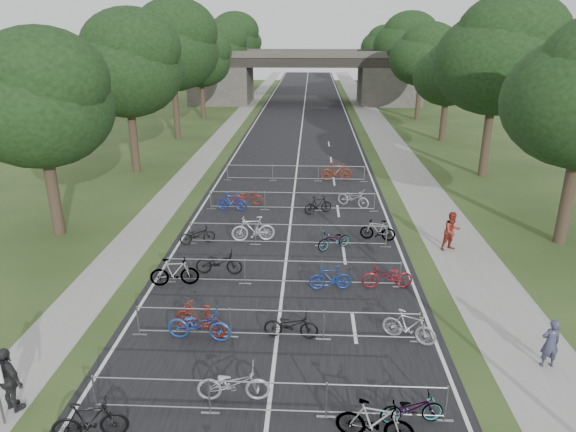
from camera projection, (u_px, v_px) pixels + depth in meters
The scene contains 48 objects.
road at pixel (302, 121), 57.12m from camera, with size 11.00×140.00×0.01m, color black.
sidewalk_right at pixel (375, 122), 56.77m from camera, with size 3.00×140.00×0.01m, color gray.
sidewalk_left at pixel (236, 121), 57.44m from camera, with size 2.00×140.00×0.01m, color gray.
lane_markings at pixel (302, 121), 57.12m from camera, with size 0.12×140.00×0.00m, color silver.
overpass_bridge at pixel (305, 77), 69.99m from camera, with size 31.00×8.00×7.05m.
tree_left_0 at pixel (40, 102), 23.41m from camera, with size 6.72×6.72×10.25m.
tree_left_1 at pixel (127, 66), 34.39m from camera, with size 7.56×7.56×11.53m.
tree_right_1 at pixel (499, 58), 33.13m from camera, with size 8.18×8.18×12.47m.
tree_left_2 at pixel (172, 48), 45.38m from camera, with size 8.40×8.40×12.81m.
tree_right_2 at pixel (450, 74), 45.06m from camera, with size 6.16×6.16×9.39m.
tree_left_3 at pixel (201, 59), 57.20m from camera, with size 6.72×6.72×10.25m.
tree_right_3 at pixel (423, 56), 55.99m from camera, with size 7.17×7.17×10.93m.
tree_left_4 at pixel (219, 48), 68.19m from camera, with size 7.56×7.56×11.53m.
tree_right_4 at pixel (405, 44), 66.92m from camera, with size 8.18×8.18×12.47m.
tree_left_5 at pixel (232, 40), 79.17m from camera, with size 8.40×8.40×12.81m.
tree_right_5 at pixel (391, 55), 78.86m from camera, with size 6.16×6.16×9.39m.
tree_left_6 at pixel (243, 48), 91.00m from camera, with size 6.72×6.72×10.25m.
tree_right_6 at pixel (382, 46), 89.79m from camera, with size 7.17×7.17×10.93m.
barrier_row_1 at pixel (268, 399), 13.38m from camera, with size 9.70×0.08×1.10m.
barrier_row_2 at pixel (277, 324), 16.75m from camera, with size 9.70×0.08×1.10m.
barrier_row_3 at pixel (283, 273), 20.32m from camera, with size 9.70×0.08×1.10m.
barrier_row_4 at pixel (288, 235), 24.08m from camera, with size 9.70×0.08×1.10m.
barrier_row_5 at pixel (292, 201), 28.77m from camera, with size 9.70×0.08×1.10m.
barrier_row_6 at pixel (295, 173), 34.40m from camera, with size 9.70×0.08×1.10m.
bike_4 at pixel (90, 421), 12.59m from camera, with size 0.52×1.85×1.11m, color black.
bike_5 at pixel (233, 384), 13.97m from camera, with size 0.70×2.00×1.05m, color #B0AEB6.
bike_6 at pixel (375, 422), 12.54m from camera, with size 0.55×1.93×1.16m, color gray.
bike_7 at pixel (412, 408), 13.19m from camera, with size 0.58×1.67×0.88m, color gray.
bike_8 at pixel (199, 325), 16.70m from camera, with size 0.74×2.13×1.12m, color #1B4597.
bike_9 at pixel (200, 319), 16.98m from camera, with size 0.55×1.94×1.17m, color maroon.
bike_10 at pixel (291, 325), 16.84m from camera, with size 0.63×1.80×0.95m, color black.
bike_11 at pixel (409, 327), 16.63m from camera, with size 0.51×1.80×1.08m, color #A5A3AB.
bike_12 at pixel (174, 272), 20.27m from camera, with size 0.54×1.92×1.16m, color gray.
bike_13 at pixel (219, 263), 21.27m from camera, with size 0.68×1.95×1.03m, color black.
bike_14 at pixel (330, 278), 19.97m from camera, with size 0.48×1.69×1.01m, color navy.
bike_15 at pixel (388, 276), 20.06m from camera, with size 0.69×1.98×1.04m, color maroon.
bike_16 at pixel (197, 235), 24.31m from camera, with size 0.58×1.68×0.88m, color black.
bike_17 at pixel (253, 229), 24.54m from camera, with size 0.59×2.08×1.25m, color silver.
bike_18 at pixel (334, 240), 23.70m from camera, with size 0.60×1.71×0.90m, color gray.
bike_19 at pixel (378, 230), 24.70m from camera, with size 0.48×1.70×1.02m, color gray.
bike_20 at pixel (232, 202), 28.77m from camera, with size 0.49×1.74×1.05m, color navy.
bike_21 at pixel (247, 197), 29.71m from camera, with size 0.63×1.82×0.96m, color maroon.
bike_22 at pixel (318, 205), 28.30m from camera, with size 0.47×1.66×1.00m, color black.
bike_23 at pixel (353, 198), 29.38m from camera, with size 0.69×1.99×1.05m, color #B3B3BC.
bike_27 at pixel (336, 172), 34.47m from camera, with size 0.59×2.10×1.26m, color maroon.
pedestrian_a at pixel (550, 343), 15.30m from camera, with size 0.58×0.38×1.60m, color #36354F.
pedestrian_b at pixel (452, 231), 23.47m from camera, with size 0.89×0.69×1.83m, color maroon.
pedestrian_c at pixel (9, 380), 13.46m from camera, with size 1.11×0.46×1.89m, color #28282B.
Camera 1 is at (1.04, -7.30, 9.60)m, focal length 32.00 mm.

